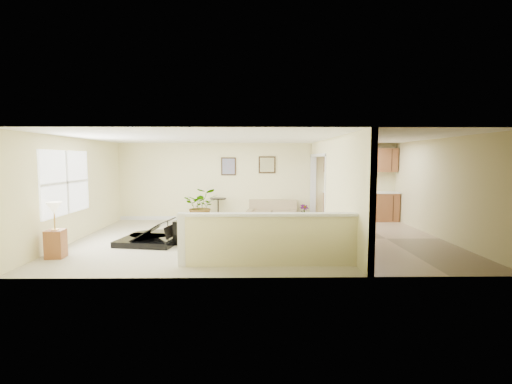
{
  "coord_description": "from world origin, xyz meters",
  "views": [
    {
      "loc": [
        -0.21,
        -9.06,
        1.98
      ],
      "look_at": [
        -0.09,
        0.4,
        1.14
      ],
      "focal_mm": 26.0,
      "sensor_mm": 36.0,
      "label": 1
    }
  ],
  "objects_px": {
    "piano": "(149,221)",
    "lamp_stand": "(55,234)",
    "palm_plant": "(201,206)",
    "small_plant": "(304,214)",
    "accent_table": "(218,207)",
    "piano_bench": "(189,231)",
    "loveseat": "(272,211)"
  },
  "relations": [
    {
      "from": "piano_bench",
      "to": "loveseat",
      "type": "relative_size",
      "value": 0.49
    },
    {
      "from": "piano",
      "to": "piano_bench",
      "type": "height_order",
      "value": "piano"
    },
    {
      "from": "palm_plant",
      "to": "small_plant",
      "type": "distance_m",
      "value": 3.22
    },
    {
      "from": "loveseat",
      "to": "lamp_stand",
      "type": "relative_size",
      "value": 1.49
    },
    {
      "from": "small_plant",
      "to": "piano",
      "type": "bearing_deg",
      "value": -144.85
    },
    {
      "from": "piano_bench",
      "to": "small_plant",
      "type": "relative_size",
      "value": 1.49
    },
    {
      "from": "piano",
      "to": "lamp_stand",
      "type": "distance_m",
      "value": 2.03
    },
    {
      "from": "accent_table",
      "to": "small_plant",
      "type": "distance_m",
      "value": 2.73
    },
    {
      "from": "piano_bench",
      "to": "lamp_stand",
      "type": "distance_m",
      "value": 2.81
    },
    {
      "from": "accent_table",
      "to": "lamp_stand",
      "type": "bearing_deg",
      "value": -123.55
    },
    {
      "from": "loveseat",
      "to": "piano_bench",
      "type": "bearing_deg",
      "value": -117.15
    },
    {
      "from": "loveseat",
      "to": "lamp_stand",
      "type": "xyz_separation_m",
      "value": [
        -4.59,
        -4.32,
        0.14
      ]
    },
    {
      "from": "piano_bench",
      "to": "small_plant",
      "type": "bearing_deg",
      "value": 42.12
    },
    {
      "from": "piano_bench",
      "to": "palm_plant",
      "type": "distance_m",
      "value": 2.49
    },
    {
      "from": "piano_bench",
      "to": "lamp_stand",
      "type": "xyz_separation_m",
      "value": [
        -2.44,
        -1.38,
        0.2
      ]
    },
    {
      "from": "palm_plant",
      "to": "lamp_stand",
      "type": "relative_size",
      "value": 0.99
    },
    {
      "from": "loveseat",
      "to": "piano",
      "type": "bearing_deg",
      "value": -127.08
    },
    {
      "from": "accent_table",
      "to": "piano_bench",
      "type": "bearing_deg",
      "value": -98.43
    },
    {
      "from": "small_plant",
      "to": "lamp_stand",
      "type": "xyz_separation_m",
      "value": [
        -5.6,
        -4.24,
        0.24
      ]
    },
    {
      "from": "loveseat",
      "to": "small_plant",
      "type": "bearing_deg",
      "value": 4.22
    },
    {
      "from": "piano",
      "to": "lamp_stand",
      "type": "relative_size",
      "value": 1.53
    },
    {
      "from": "piano",
      "to": "lamp_stand",
      "type": "xyz_separation_m",
      "value": [
        -1.51,
        -1.35,
        -0.04
      ]
    },
    {
      "from": "piano",
      "to": "palm_plant",
      "type": "xyz_separation_m",
      "value": [
        0.91,
        2.5,
        0.02
      ]
    },
    {
      "from": "palm_plant",
      "to": "small_plant",
      "type": "bearing_deg",
      "value": 6.9
    },
    {
      "from": "piano_bench",
      "to": "palm_plant",
      "type": "height_order",
      "value": "palm_plant"
    },
    {
      "from": "accent_table",
      "to": "palm_plant",
      "type": "height_order",
      "value": "palm_plant"
    },
    {
      "from": "small_plant",
      "to": "loveseat",
      "type": "bearing_deg",
      "value": 175.15
    },
    {
      "from": "loveseat",
      "to": "palm_plant",
      "type": "relative_size",
      "value": 1.51
    },
    {
      "from": "piano",
      "to": "accent_table",
      "type": "distance_m",
      "value": 3.29
    },
    {
      "from": "piano",
      "to": "palm_plant",
      "type": "bearing_deg",
      "value": 79.64
    },
    {
      "from": "palm_plant",
      "to": "small_plant",
      "type": "relative_size",
      "value": 2.01
    },
    {
      "from": "accent_table",
      "to": "palm_plant",
      "type": "xyz_separation_m",
      "value": [
        -0.47,
        -0.49,
        0.07
      ]
    }
  ]
}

